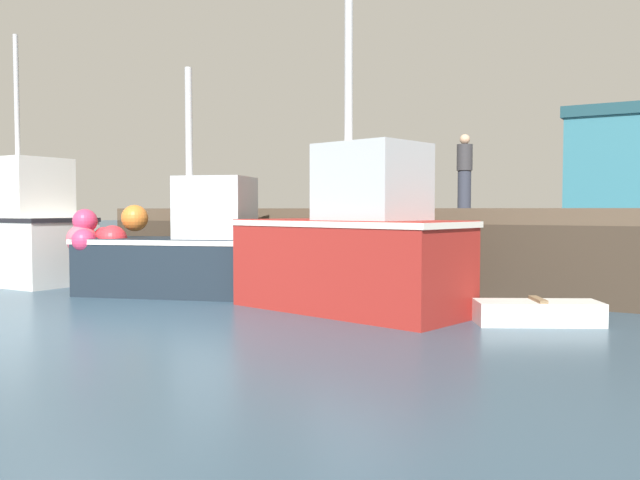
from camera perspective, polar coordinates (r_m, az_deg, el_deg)
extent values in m
cube|color=#334C60|center=(8.33, -22.63, -7.82)|extent=(120.00, 160.00, 0.10)
cube|color=brown|center=(13.61, 12.84, 2.17)|extent=(13.39, 6.16, 0.25)
cube|color=#392E23|center=(10.85, 8.26, -1.76)|extent=(13.39, 0.24, 1.21)
cylinder|color=#392E23|center=(14.44, -15.57, -0.73)|extent=(0.29, 0.29, 1.21)
cylinder|color=#392E23|center=(10.92, 8.40, -1.73)|extent=(0.29, 0.29, 1.21)
cylinder|color=#392E23|center=(17.82, 3.10, 0.00)|extent=(0.29, 0.29, 1.21)
cylinder|color=#392E23|center=(12.41, -5.27, -1.18)|extent=(6.32, 0.15, 1.11)
cube|color=silver|center=(14.02, -24.68, -0.81)|extent=(2.86, 1.54, 1.29)
cube|color=black|center=(13.99, -24.73, 1.63)|extent=(2.92, 1.57, 0.08)
cube|color=silver|center=(13.71, -23.95, 4.19)|extent=(1.15, 1.25, 1.12)
cylinder|color=#B7B7BC|center=(14.16, -24.92, 11.24)|extent=(0.09, 0.09, 2.38)
cube|color=#19232D|center=(11.15, -11.25, -2.31)|extent=(3.90, 2.30, 0.96)
cube|color=silver|center=(11.12, -11.27, -0.11)|extent=(3.98, 2.35, 0.08)
cube|color=#B2B7BC|center=(10.93, -9.07, 2.79)|extent=(1.39, 1.33, 1.02)
cylinder|color=#B7B7BC|center=(11.20, -11.36, 10.01)|extent=(0.12, 0.12, 1.81)
sphere|color=orange|center=(12.10, -15.85, 1.85)|extent=(0.47, 0.47, 0.47)
sphere|color=#EA5B70|center=(11.98, -20.05, 0.05)|extent=(0.52, 0.52, 0.52)
sphere|color=red|center=(11.52, -17.62, 0.03)|extent=(0.48, 0.48, 0.48)
sphere|color=#DB3866|center=(11.99, -19.80, 1.56)|extent=(0.42, 0.42, 0.42)
sphere|color=red|center=(12.04, -18.30, 0.27)|extent=(0.35, 0.35, 0.35)
sphere|color=#DB3866|center=(11.44, -19.91, -0.05)|extent=(0.39, 0.39, 0.39)
cube|color=maroon|center=(9.24, 2.48, -2.25)|extent=(3.59, 2.09, 1.29)
cube|color=silver|center=(9.20, 2.49, 1.45)|extent=(3.66, 2.13, 0.08)
cube|color=#B2B7BC|center=(8.94, 4.57, 5.05)|extent=(1.49, 1.38, 1.04)
cylinder|color=#B7B7BC|center=(9.53, 2.52, 17.72)|extent=(0.12, 0.12, 3.16)
cube|color=silver|center=(8.67, 18.45, -6.04)|extent=(1.61, 1.21, 0.29)
cube|color=#7F6647|center=(8.64, 18.47, -4.94)|extent=(0.32, 0.49, 0.04)
cylinder|color=#2D3342|center=(14.64, 12.47, 4.32)|extent=(0.29, 0.29, 0.83)
cylinder|color=#333338|center=(14.68, 12.49, 7.04)|extent=(0.34, 0.34, 0.56)
sphere|color=tan|center=(14.72, 12.51, 8.56)|extent=(0.22, 0.22, 0.22)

